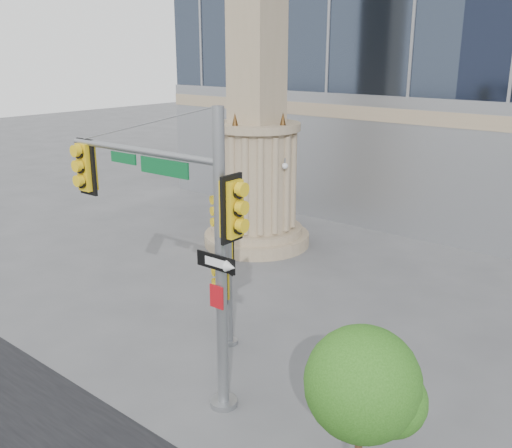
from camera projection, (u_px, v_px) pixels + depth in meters
The scene contains 5 objects.
ground at pixel (210, 388), 13.83m from camera, with size 120.00×120.00×0.00m, color #545456.
monument at pixel (257, 112), 22.51m from camera, with size 4.40×4.40×16.60m.
main_signal_pole at pixel (179, 221), 12.65m from camera, with size 5.29×0.65×6.80m.
secondary_signal_pole at pixel (225, 255), 15.16m from camera, with size 0.76×0.74×4.47m.
street_tree at pixel (365, 388), 9.98m from camera, with size 2.12×2.07×3.30m.
Camera 1 is at (8.57, -8.57, 7.85)m, focal length 40.00 mm.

